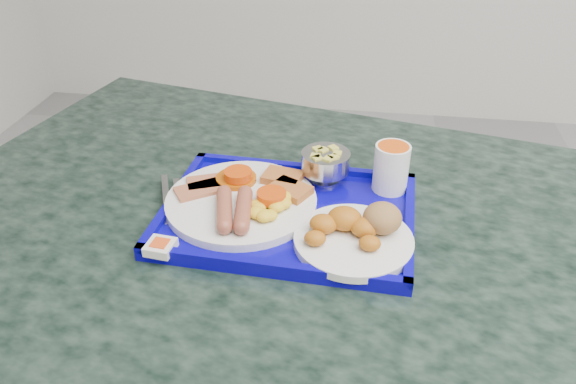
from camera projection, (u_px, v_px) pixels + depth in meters
The scene contains 9 objects.
table at pixel (302, 321), 1.02m from camera, with size 1.50×1.17×0.84m.
tray at pixel (288, 215), 0.92m from camera, with size 0.42×0.32×0.02m.
main_plate at pixel (246, 199), 0.93m from camera, with size 0.25×0.25×0.04m.
bread_plate at pixel (357, 232), 0.84m from camera, with size 0.18×0.18×0.06m.
fruit_bowl at pixel (326, 162), 0.98m from camera, with size 0.09×0.09×0.06m.
juice_cup at pixel (391, 166), 0.96m from camera, with size 0.06×0.06×0.08m.
spoon at pixel (204, 182), 0.99m from camera, with size 0.09×0.18×0.01m.
knife at pixel (166, 198), 0.95m from camera, with size 0.01×0.16×0.00m, color #B1B1B3.
jam_packet at pixel (160, 247), 0.83m from camera, with size 0.04×0.04×0.02m.
Camera 1 is at (-1.06, -0.05, 1.38)m, focal length 35.00 mm.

